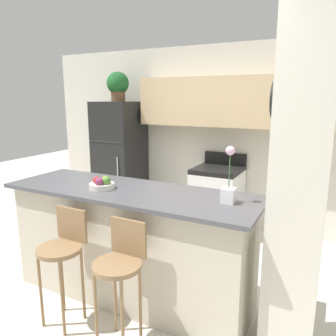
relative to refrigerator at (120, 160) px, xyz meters
name	(u,v)px	position (x,y,z in m)	size (l,w,h in m)	color
ground_plane	(132,294)	(1.37, -1.79, -0.89)	(14.00, 14.00, 0.00)	beige
wall_back	(220,123)	(1.50, 0.32, 0.59)	(5.60, 0.38, 2.55)	silver
pillar_right	(299,182)	(2.76, -1.83, 0.39)	(0.38, 0.32, 2.55)	silver
counter_bar	(130,243)	(1.37, -1.79, -0.37)	(2.32, 0.76, 1.03)	beige
refrigerator	(120,160)	(0.00, 0.00, 0.00)	(0.63, 0.69, 1.77)	black
stove_range	(217,200)	(1.59, 0.02, -0.43)	(0.60, 0.66, 1.07)	white
bar_stool_left	(63,250)	(1.09, -2.33, -0.25)	(0.36, 0.36, 0.95)	olive
bar_stool_right	(120,266)	(1.65, -2.33, -0.25)	(0.36, 0.36, 0.95)	olive
potted_plant_on_fridge	(118,85)	(0.00, 0.00, 1.12)	(0.33, 0.33, 0.43)	brown
orchid_vase	(229,186)	(2.26, -1.74, 0.28)	(0.10, 0.10, 0.44)	white
fruit_bowl	(102,184)	(1.14, -1.87, 0.19)	(0.22, 0.22, 0.12)	silver
trash_bin	(142,212)	(0.53, -0.23, -0.70)	(0.28, 0.28, 0.38)	#59595B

